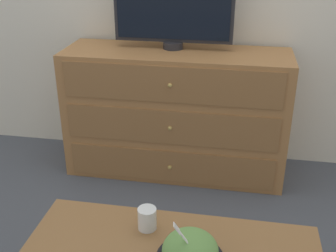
# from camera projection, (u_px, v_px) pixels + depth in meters

# --- Properties ---
(ground_plane) EXTENTS (12.00, 12.00, 0.00)m
(ground_plane) POSITION_uv_depth(u_px,v_px,m) (176.00, 150.00, 2.96)
(ground_plane) COLOR #474C56
(dresser) EXTENTS (1.32, 0.44, 0.77)m
(dresser) POSITION_uv_depth(u_px,v_px,m) (176.00, 113.00, 2.58)
(dresser) COLOR #9E6B3D
(dresser) RESTS_ON ground_plane
(tv) EXTENTS (0.69, 0.12, 0.47)m
(tv) POSITION_uv_depth(u_px,v_px,m) (173.00, 6.00, 2.37)
(tv) COLOR #232328
(tv) RESTS_ON dresser
(drink_cup) EXTENTS (0.07, 0.07, 0.09)m
(drink_cup) POSITION_uv_depth(u_px,v_px,m) (147.00, 220.00, 1.56)
(drink_cup) COLOR #9E6638
(drink_cup) RESTS_ON coffee_table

